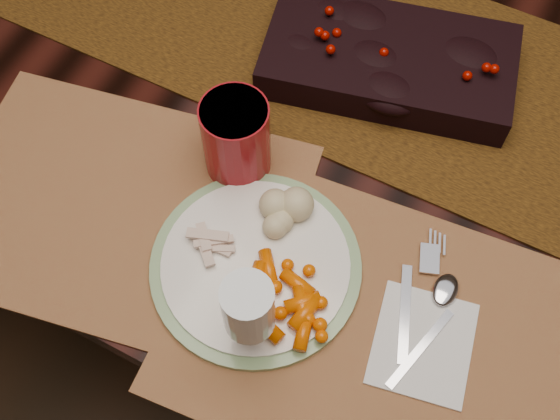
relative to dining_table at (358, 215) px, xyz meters
The scene contains 15 objects.
floor 0.38m from the dining_table, ahead, with size 5.00×5.00×0.00m, color black.
dining_table is the anchor object (origin of this frame).
table_runner 0.38m from the dining_table, 129.36° to the left, with size 1.89×0.39×0.00m, color #55380E.
centerpiece 0.42m from the dining_table, 107.20° to the left, with size 0.36×0.19×0.07m, color black, non-canonical shape.
placemat_main 0.52m from the dining_table, 68.30° to the right, with size 0.49×0.36×0.00m, color brown.
placemat_second 0.56m from the dining_table, 125.60° to the right, with size 0.47×0.35×0.00m, color brown.
dinner_plate 0.51m from the dining_table, 96.42° to the right, with size 0.27×0.27×0.02m, color white.
baby_carrots 0.54m from the dining_table, 87.84° to the right, with size 0.11×0.09×0.02m, color #DB5400, non-canonical shape.
mashed_potatoes 0.49m from the dining_table, 97.73° to the right, with size 0.08×0.07×0.04m, color tan, non-canonical shape.
turkey_shreds 0.53m from the dining_table, 106.38° to the right, with size 0.06×0.06×0.01m, color beige, non-canonical shape.
napkin 0.54m from the dining_table, 59.26° to the right, with size 0.12×0.14×0.00m, color white.
fork 0.50m from the dining_table, 60.45° to the right, with size 0.03×0.17×0.00m, color #AFB2C6, non-canonical shape.
spoon 0.53m from the dining_table, 57.95° to the right, with size 0.03×0.16×0.00m, color white, non-canonical shape.
red_cup 0.50m from the dining_table, 123.85° to the right, with size 0.09×0.09×0.12m, color maroon.
wine_glass 0.62m from the dining_table, 89.35° to the right, with size 0.06×0.06×0.16m, color silver, non-canonical shape.
Camera 1 is at (0.15, -0.63, 1.59)m, focal length 45.00 mm.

